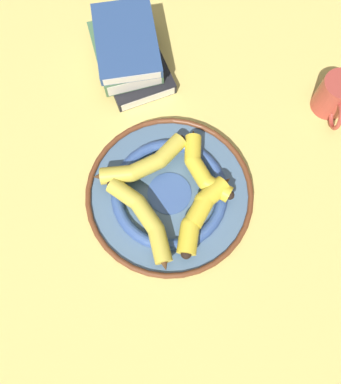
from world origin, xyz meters
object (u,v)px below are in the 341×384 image
object	(u,v)px
banana_d	(202,168)
book_stack	(128,54)
banana_c	(143,165)
banana_b	(145,219)
coffee_mug	(334,94)
decorative_bowl	(170,195)
banana_a	(200,213)

from	to	relation	value
banana_d	book_stack	xyz separation A→B (m)	(-0.32, 0.01, -0.01)
banana_c	banana_d	world-z (taller)	same
banana_b	banana_c	distance (m)	0.11
banana_d	banana_b	bearing A→B (deg)	-75.45
banana_d	coffee_mug	distance (m)	0.34
banana_c	book_stack	distance (m)	0.27
decorative_bowl	book_stack	world-z (taller)	book_stack
decorative_bowl	book_stack	xyz separation A→B (m)	(-0.32, 0.09, 0.03)
banana_a	book_stack	xyz separation A→B (m)	(-0.39, 0.06, -0.01)
decorative_bowl	banana_c	bearing A→B (deg)	-164.99
book_stack	banana_a	bearing A→B (deg)	5.94
book_stack	coffee_mug	bearing A→B (deg)	60.51
banana_a	coffee_mug	distance (m)	0.40
banana_b	book_stack	size ratio (longest dim) A/B	0.86
banana_c	book_stack	xyz separation A→B (m)	(-0.25, 0.11, -0.01)
decorative_bowl	banana_b	bearing A→B (deg)	-70.99
banana_b	banana_a	bearing A→B (deg)	-117.87
banana_a	banana_d	bearing A→B (deg)	-154.50
banana_b	banana_d	size ratio (longest dim) A/B	1.23
banana_a	banana_c	distance (m)	0.15
banana_c	banana_d	distance (m)	0.12
decorative_bowl	banana_c	world-z (taller)	banana_c
decorative_bowl	coffee_mug	world-z (taller)	coffee_mug
banana_b	book_stack	distance (m)	0.38
book_stack	coffee_mug	distance (m)	0.46
book_stack	banana_c	bearing A→B (deg)	-8.07
banana_d	book_stack	size ratio (longest dim) A/B	0.70
banana_b	coffee_mug	size ratio (longest dim) A/B	1.89
banana_c	banana_d	xyz separation A→B (m)	(0.07, 0.10, -0.00)
banana_a	banana_b	size ratio (longest dim) A/B	0.80
book_stack	coffee_mug	size ratio (longest dim) A/B	2.19
banana_c	coffee_mug	world-z (taller)	coffee_mug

